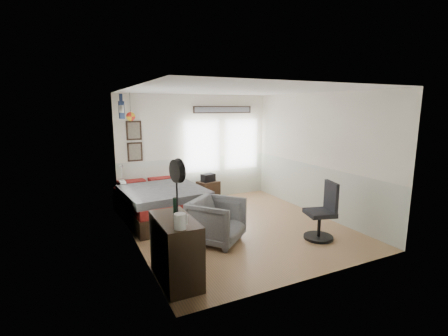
{
  "coord_description": "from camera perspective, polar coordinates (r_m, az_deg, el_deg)",
  "views": [
    {
      "loc": [
        -2.97,
        -5.5,
        2.38
      ],
      "look_at": [
        -0.1,
        0.4,
        1.15
      ],
      "focal_mm": 26.0,
      "sensor_mm": 36.0,
      "label": 1
    }
  ],
  "objects": [
    {
      "name": "nightstand",
      "position": [
        8.41,
        -2.79,
        -4.03
      ],
      "size": [
        0.58,
        0.51,
        0.5
      ],
      "primitive_type": "cube",
      "rotation": [
        0.0,
        0.0,
        0.23
      ],
      "color": "#2F2115",
      "rests_on": "ground_plane"
    },
    {
      "name": "armchair",
      "position": [
        5.84,
        -1.29,
        -9.28
      ],
      "size": [
        1.2,
        1.2,
        0.79
      ],
      "primitive_type": "imported",
      "rotation": [
        0.0,
        0.0,
        0.7
      ],
      "color": "gray",
      "rests_on": "ground_plane"
    },
    {
      "name": "bottle",
      "position": [
        4.58,
        -8.57,
        -6.71
      ],
      "size": [
        0.06,
        0.06,
        0.25
      ],
      "primitive_type": "cylinder",
      "color": "black",
      "rests_on": "dresser"
    },
    {
      "name": "ground_plane",
      "position": [
        6.69,
        2.31,
        -10.28
      ],
      "size": [
        4.0,
        4.5,
        0.01
      ],
      "primitive_type": "cube",
      "color": "#9E744F"
    },
    {
      "name": "room_shell",
      "position": [
        6.42,
        1.01,
        3.75
      ],
      "size": [
        4.02,
        4.52,
        2.71
      ],
      "color": "beige",
      "rests_on": "ground_plane"
    },
    {
      "name": "dresser",
      "position": [
        4.65,
        -8.49,
        -14.03
      ],
      "size": [
        0.48,
        1.0,
        0.9
      ],
      "primitive_type": "cube",
      "color": "#2F2115",
      "rests_on": "ground_plane"
    },
    {
      "name": "kettle",
      "position": [
        4.09,
        -7.75,
        -9.26
      ],
      "size": [
        0.17,
        0.15,
        0.2
      ],
      "rotation": [
        0.0,
        0.0,
        0.15
      ],
      "color": "silver",
      "rests_on": "dresser"
    },
    {
      "name": "stand_fan",
      "position": [
        4.37,
        -8.24,
        -0.7
      ],
      "size": [
        0.14,
        0.33,
        0.81
      ],
      "rotation": [
        0.0,
        0.0,
        0.18
      ],
      "color": "black",
      "rests_on": "dresser"
    },
    {
      "name": "task_chair",
      "position": [
        6.23,
        16.94,
        -8.06
      ],
      "size": [
        0.58,
        0.58,
        1.07
      ],
      "rotation": [
        0.0,
        0.0,
        -0.27
      ],
      "color": "black",
      "rests_on": "ground_plane"
    },
    {
      "name": "wall_decor",
      "position": [
        7.69,
        -12.01,
        8.31
      ],
      "size": [
        3.55,
        1.32,
        1.44
      ],
      "color": "black",
      "rests_on": "room_shell"
    },
    {
      "name": "bed",
      "position": [
        7.24,
        -11.22,
        -5.92
      ],
      "size": [
        1.73,
        2.31,
        0.7
      ],
      "rotation": [
        0.0,
        0.0,
        0.09
      ],
      "color": "#2F2115",
      "rests_on": "ground_plane"
    },
    {
      "name": "black_bag",
      "position": [
        8.33,
        -2.82,
        -1.7
      ],
      "size": [
        0.37,
        0.29,
        0.2
      ],
      "primitive_type": "cube",
      "rotation": [
        0.0,
        0.0,
        0.24
      ],
      "color": "black",
      "rests_on": "nightstand"
    }
  ]
}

